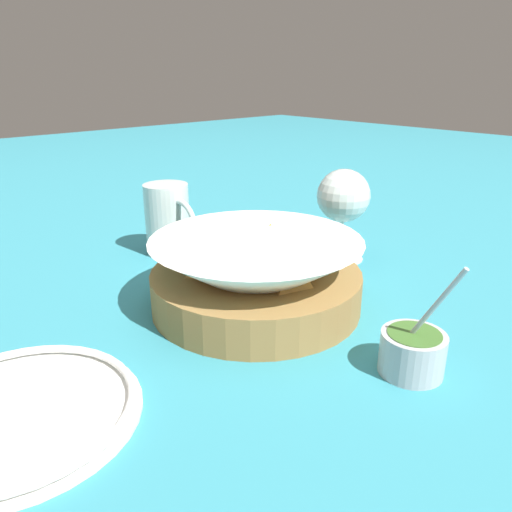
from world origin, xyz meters
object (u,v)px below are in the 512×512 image
beer_mug (168,222)px  sauce_cup (413,351)px  wine_glass (343,199)px  food_basket (256,278)px  side_plate (17,412)px

beer_mug → sauce_cup: bearing=-1.6°
wine_glass → beer_mug: size_ratio=1.25×
beer_mug → food_basket: bearing=-6.4°
food_basket → sauce_cup: 0.22m
food_basket → wine_glass: (-0.04, 0.22, 0.06)m
sauce_cup → wine_glass: wine_glass is taller
food_basket → wine_glass: size_ratio=1.83×
sauce_cup → beer_mug: sauce_cup is taller
sauce_cup → wine_glass: 0.33m
wine_glass → sauce_cup: bearing=-38.7°
beer_mug → side_plate: bearing=-51.4°
wine_glass → side_plate: (0.06, -0.53, -0.09)m
food_basket → sauce_cup: bearing=3.8°
sauce_cup → wine_glass: (-0.25, 0.20, 0.08)m
side_plate → wine_glass: bearing=96.4°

